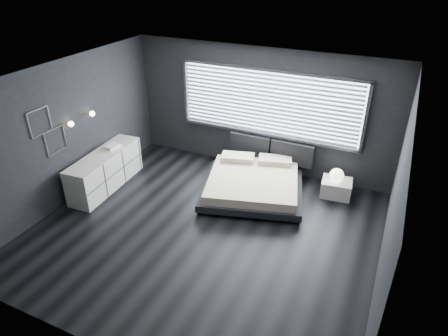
% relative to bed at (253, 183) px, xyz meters
% --- Properties ---
extents(room, '(6.04, 6.00, 2.80)m').
position_rel_bed_xyz_m(room, '(-0.33, -1.59, 1.16)').
color(room, black).
rests_on(room, ground).
extents(window, '(4.14, 0.09, 1.52)m').
position_rel_bed_xyz_m(window, '(-0.13, 1.11, 1.37)').
color(window, white).
rests_on(window, ground).
extents(headboard, '(1.96, 0.16, 0.52)m').
position_rel_bed_xyz_m(headboard, '(0.01, 1.05, 0.33)').
color(headboard, black).
rests_on(headboard, ground).
extents(sconce_near, '(0.18, 0.11, 0.11)m').
position_rel_bed_xyz_m(sconce_near, '(-3.21, -1.54, 1.36)').
color(sconce_near, silver).
rests_on(sconce_near, ground).
extents(sconce_far, '(0.18, 0.11, 0.11)m').
position_rel_bed_xyz_m(sconce_far, '(-3.21, -0.94, 1.36)').
color(sconce_far, silver).
rests_on(sconce_far, ground).
extents(wall_art_upper, '(0.01, 0.48, 0.48)m').
position_rel_bed_xyz_m(wall_art_upper, '(-3.30, -2.14, 1.61)').
color(wall_art_upper, '#47474C').
rests_on(wall_art_upper, ground).
extents(wall_art_lower, '(0.01, 0.48, 0.48)m').
position_rel_bed_xyz_m(wall_art_lower, '(-3.30, -1.89, 1.14)').
color(wall_art_lower, '#47474C').
rests_on(wall_art_lower, ground).
extents(bed, '(2.48, 2.42, 0.53)m').
position_rel_bed_xyz_m(bed, '(0.00, 0.00, 0.00)').
color(bed, black).
rests_on(bed, ground).
extents(nightstand, '(0.66, 0.57, 0.35)m').
position_rel_bed_xyz_m(nightstand, '(1.61, 0.66, -0.07)').
color(nightstand, silver).
rests_on(nightstand, ground).
extents(orb_lamp, '(0.29, 0.29, 0.29)m').
position_rel_bed_xyz_m(orb_lamp, '(1.58, 0.61, 0.25)').
color(orb_lamp, white).
rests_on(orb_lamp, nightstand).
extents(dresser, '(0.68, 2.00, 0.79)m').
position_rel_bed_xyz_m(dresser, '(-2.98, -1.06, 0.15)').
color(dresser, silver).
rests_on(dresser, ground).
extents(book_stack, '(0.31, 0.37, 0.07)m').
position_rel_bed_xyz_m(book_stack, '(-2.98, -0.74, 0.58)').
color(book_stack, white).
rests_on(book_stack, dresser).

